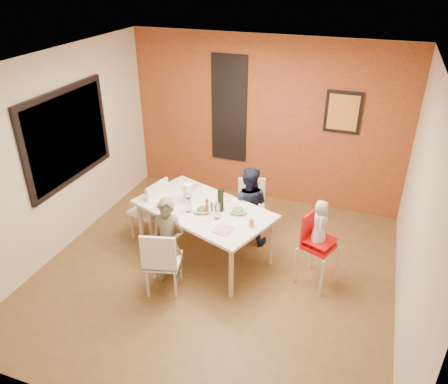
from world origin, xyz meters
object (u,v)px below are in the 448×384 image
(dining_table, at_px, (204,212))
(child_far, at_px, (248,206))
(child_near, at_px, (168,242))
(high_chair, at_px, (316,242))
(toddler, at_px, (320,223))
(paper_towel_roll, at_px, (188,193))
(chair_left, at_px, (153,207))
(chair_far, at_px, (251,204))
(wine_bottle, at_px, (221,200))
(chair_near, at_px, (161,260))

(dining_table, xyz_separation_m, child_far, (0.46, 0.54, -0.10))
(child_near, distance_m, child_far, 1.38)
(high_chair, distance_m, child_near, 1.82)
(toddler, height_order, paper_towel_roll, toddler)
(chair_left, xyz_separation_m, child_near, (0.65, -0.79, 0.07))
(child_near, bearing_deg, high_chair, 19.20)
(dining_table, relative_size, chair_far, 2.40)
(chair_far, bearing_deg, child_far, -101.68)
(high_chair, bearing_deg, child_far, 83.09)
(chair_left, relative_size, high_chair, 0.98)
(child_near, xyz_separation_m, child_far, (0.66, 1.21, -0.01))
(dining_table, bearing_deg, child_near, -106.54)
(wine_bottle, bearing_deg, child_near, -122.85)
(chair_near, bearing_deg, child_near, -99.71)
(dining_table, xyz_separation_m, toddler, (1.53, -0.06, 0.19))
(chair_near, bearing_deg, chair_far, -124.85)
(chair_far, distance_m, child_near, 1.58)
(child_near, distance_m, toddler, 1.86)
(child_near, height_order, toddler, child_near)
(high_chair, relative_size, child_near, 0.81)
(dining_table, height_order, chair_near, chair_near)
(chair_far, bearing_deg, dining_table, -137.03)
(wine_bottle, xyz_separation_m, paper_towel_roll, (-0.49, 0.06, -0.02))
(child_near, bearing_deg, paper_towel_roll, 93.35)
(dining_table, xyz_separation_m, child_near, (-0.20, -0.67, -0.09))
(toddler, relative_size, paper_towel_roll, 2.19)
(chair_near, xyz_separation_m, child_far, (0.64, 1.44, 0.08))
(high_chair, distance_m, paper_towel_roll, 1.80)
(dining_table, height_order, chair_left, chair_left)
(toddler, bearing_deg, paper_towel_roll, 74.61)
(child_near, bearing_deg, wine_bottle, 56.19)
(chair_near, distance_m, toddler, 1.95)
(high_chair, xyz_separation_m, toddler, (0.02, -0.02, 0.29))
(chair_far, height_order, high_chair, high_chair)
(high_chair, bearing_deg, paper_towel_roll, 108.39)
(child_far, bearing_deg, chair_near, 59.32)
(wine_bottle, bearing_deg, chair_left, 174.10)
(dining_table, xyz_separation_m, high_chair, (1.51, -0.04, -0.10))
(paper_towel_roll, bearing_deg, toddler, -4.08)
(chair_near, bearing_deg, wine_bottle, -129.11)
(dining_table, distance_m, chair_near, 0.94)
(high_chair, relative_size, toddler, 1.60)
(dining_table, relative_size, toddler, 3.37)
(chair_near, relative_size, toddler, 1.48)
(child_near, relative_size, paper_towel_roll, 4.31)
(dining_table, relative_size, high_chair, 2.11)
(chair_near, xyz_separation_m, wine_bottle, (0.42, 0.92, 0.41))
(wine_bottle, height_order, paper_towel_roll, wine_bottle)
(chair_near, bearing_deg, paper_towel_roll, -100.14)
(chair_near, relative_size, chair_far, 1.05)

